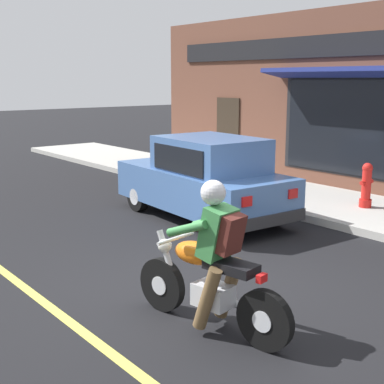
% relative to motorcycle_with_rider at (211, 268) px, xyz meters
% --- Properties ---
extents(ground_plane, '(80.00, 80.00, 0.00)m').
position_rel_motorcycle_with_rider_xyz_m(ground_plane, '(0.69, 0.93, -0.68)').
color(ground_plane, black).
extents(sidewalk_curb, '(2.60, 22.00, 0.14)m').
position_rel_motorcycle_with_rider_xyz_m(sidewalk_curb, '(5.51, 3.93, -0.61)').
color(sidewalk_curb, '#ADAAA3').
rests_on(sidewalk_curb, ground).
extents(storefront_building, '(1.25, 11.89, 4.20)m').
position_rel_motorcycle_with_rider_xyz_m(storefront_building, '(7.04, 3.77, 1.43)').
color(storefront_building, brown).
rests_on(storefront_building, ground).
extents(motorcycle_with_rider, '(0.68, 2.01, 1.62)m').
position_rel_motorcycle_with_rider_xyz_m(motorcycle_with_rider, '(0.00, 0.00, 0.00)').
color(motorcycle_with_rider, black).
rests_on(motorcycle_with_rider, ground).
extents(car_hatchback, '(1.87, 3.88, 1.57)m').
position_rel_motorcycle_with_rider_xyz_m(car_hatchback, '(2.91, 3.55, 0.09)').
color(car_hatchback, black).
rests_on(car_hatchback, ground).
extents(fire_hydrant, '(0.36, 0.24, 0.88)m').
position_rel_motorcycle_with_rider_xyz_m(fire_hydrant, '(5.61, 1.82, -0.11)').
color(fire_hydrant, red).
rests_on(fire_hydrant, sidewalk_curb).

